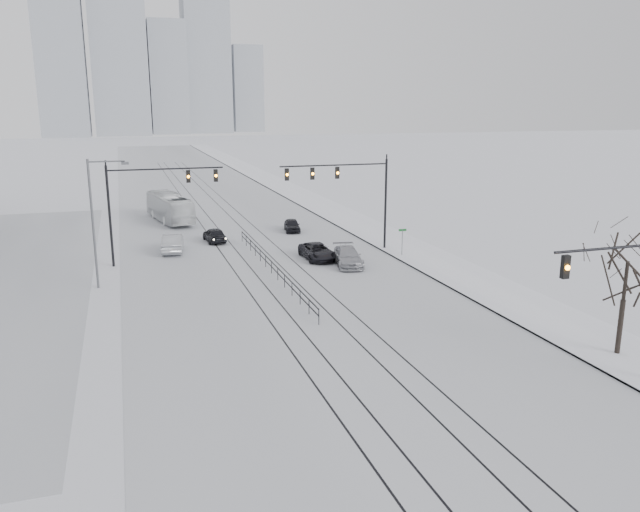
{
  "coord_description": "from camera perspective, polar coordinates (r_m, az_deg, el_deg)",
  "views": [
    {
      "loc": [
        -10.36,
        -14.85,
        12.51
      ],
      "look_at": [
        1.26,
        21.74,
        3.2
      ],
      "focal_mm": 35.0,
      "sensor_mm": 36.0,
      "label": 1
    }
  ],
  "objects": [
    {
      "name": "traffic_mast_near",
      "position": [
        30.74,
        26.81,
        -2.86
      ],
      "size": [
        6.1,
        0.37,
        7.0
      ],
      "color": "black",
      "rests_on": "ground"
    },
    {
      "name": "road",
      "position": [
        76.59,
        -9.63,
        4.05
      ],
      "size": [
        22.0,
        260.0,
        0.02
      ],
      "primitive_type": "cube",
      "color": "silver",
      "rests_on": "ground"
    },
    {
      "name": "street_sign",
      "position": [
        52.96,
        7.53,
        1.63
      ],
      "size": [
        0.7,
        0.06,
        2.4
      ],
      "color": "#595B60",
      "rests_on": "ground"
    },
    {
      "name": "traffic_mast_ne",
      "position": [
        53.6,
        2.75,
        6.38
      ],
      "size": [
        9.6,
        0.37,
        8.0
      ],
      "color": "black",
      "rests_on": "ground"
    },
    {
      "name": "traffic_mast_nw",
      "position": [
        51.35,
        -15.47,
        5.38
      ],
      "size": [
        9.1,
        0.37,
        8.0
      ],
      "color": "black",
      "rests_on": "ground"
    },
    {
      "name": "box_truck",
      "position": [
        70.62,
        -13.58,
        4.3
      ],
      "size": [
        4.53,
        11.21,
        3.04
      ],
      "primitive_type": "imported",
      "rotation": [
        0.0,
        0.0,
        3.33
      ],
      "color": "silver",
      "rests_on": "ground"
    },
    {
      "name": "sidewalk_east",
      "position": [
        79.54,
        0.06,
        4.64
      ],
      "size": [
        5.0,
        260.0,
        0.16
      ],
      "primitive_type": "cube",
      "color": "white",
      "rests_on": "ground"
    },
    {
      "name": "ground",
      "position": [
        22.01,
        15.24,
        -21.55
      ],
      "size": [
        500.0,
        500.0,
        0.0
      ],
      "primitive_type": "plane",
      "color": "silver",
      "rests_on": "ground"
    },
    {
      "name": "sedan_sb_inner",
      "position": [
        59.19,
        -9.63,
        1.91
      ],
      "size": [
        1.95,
        4.13,
        1.37
      ],
      "primitive_type": "imported",
      "rotation": [
        0.0,
        0.0,
        3.23
      ],
      "color": "black",
      "rests_on": "ground"
    },
    {
      "name": "curb",
      "position": [
        78.84,
        -1.64,
        4.54
      ],
      "size": [
        0.1,
        260.0,
        0.12
      ],
      "primitive_type": "cube",
      "color": "gray",
      "rests_on": "ground"
    },
    {
      "name": "sedan_nb_front",
      "position": [
        51.78,
        -0.26,
        0.4
      ],
      "size": [
        2.24,
        4.76,
        1.32
      ],
      "primitive_type": "imported",
      "rotation": [
        0.0,
        0.0,
        0.01
      ],
      "color": "black",
      "rests_on": "ground"
    },
    {
      "name": "sedan_nb_far",
      "position": [
        63.38,
        -2.57,
        2.81
      ],
      "size": [
        2.08,
        3.88,
        1.25
      ],
      "primitive_type": "imported",
      "rotation": [
        0.0,
        0.0,
        -0.17
      ],
      "color": "black",
      "rests_on": "ground"
    },
    {
      "name": "sedan_nb_right",
      "position": [
        49.83,
        2.55,
        -0.07
      ],
      "size": [
        2.84,
        5.2,
        1.43
      ],
      "primitive_type": "imported",
      "rotation": [
        0.0,
        0.0,
        -0.18
      ],
      "color": "#9D9EA5",
      "rests_on": "ground"
    },
    {
      "name": "tram_rails",
      "position": [
        57.2,
        -6.75,
        0.93
      ],
      "size": [
        5.3,
        180.0,
        0.01
      ],
      "color": "black",
      "rests_on": "ground"
    },
    {
      "name": "median_fence",
      "position": [
        47.57,
        -4.46,
        -1.0
      ],
      "size": [
        0.06,
        24.0,
        1.0
      ],
      "color": "black",
      "rests_on": "ground"
    },
    {
      "name": "skyline",
      "position": [
        289.45,
        -15.2,
        16.78
      ],
      "size": [
        96.0,
        48.0,
        72.0
      ],
      "color": "#959BA3",
      "rests_on": "ground"
    },
    {
      "name": "bare_tree",
      "position": [
        34.47,
        26.24,
        -1.26
      ],
      "size": [
        4.4,
        4.4,
        6.1
      ],
      "color": "black",
      "rests_on": "ground"
    },
    {
      "name": "street_light_west",
      "position": [
        45.48,
        -19.74,
        3.59
      ],
      "size": [
        2.73,
        0.25,
        9.0
      ],
      "color": "#595B60",
      "rests_on": "ground"
    },
    {
      "name": "sedan_sb_outer",
      "position": [
        55.85,
        -13.32,
        1.15
      ],
      "size": [
        2.27,
        4.96,
        1.58
      ],
      "primitive_type": "imported",
      "rotation": [
        0.0,
        0.0,
        3.01
      ],
      "color": "#AEB2B6",
      "rests_on": "ground"
    }
  ]
}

